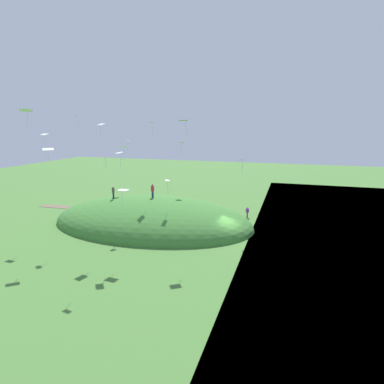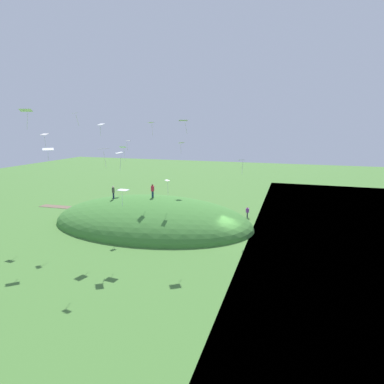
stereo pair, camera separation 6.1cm
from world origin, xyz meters
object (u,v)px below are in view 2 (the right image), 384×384
object	(u,v)px
person_with_child	(153,189)
kite_13	(128,142)
kite_5	(75,114)
kite_9	(167,182)
kite_12	(123,148)
person_on_hilltop	(113,191)
kite_0	(48,150)
kite_6	(242,161)
kite_7	(181,143)
kite_3	(183,121)
kite_8	(26,111)
kite_4	(104,150)
kite_1	(45,135)
person_near_shore	(247,211)
kite_14	(151,124)
kite_10	(101,125)
kite_2	(123,191)
kite_11	(119,154)

from	to	relation	value
person_with_child	kite_13	distance (m)	7.18
person_with_child	kite_5	size ratio (longest dim) A/B	1.20
kite_9	kite_12	world-z (taller)	kite_12
person_on_hilltop	kite_12	xyz separation A→B (m)	(1.29, -5.40, 5.39)
person_on_hilltop	kite_0	size ratio (longest dim) A/B	1.41
kite_6	kite_7	xyz separation A→B (m)	(9.66, -5.51, 1.70)
kite_5	kite_13	xyz separation A→B (m)	(-5.06, -3.35, -3.33)
kite_3	kite_8	distance (m)	15.74
kite_4	kite_7	xyz separation A→B (m)	(-3.61, -14.64, -0.04)
person_with_child	kite_7	size ratio (longest dim) A/B	1.12
kite_0	kite_3	xyz separation A→B (m)	(-12.66, -5.93, 2.88)
kite_1	kite_6	world-z (taller)	kite_1
person_with_child	kite_6	distance (m)	12.63
kite_3	kite_5	bearing A→B (deg)	-1.19
kite_8	kite_12	distance (m)	17.49
person_near_shore	kite_4	bearing A→B (deg)	122.60
kite_12	kite_14	size ratio (longest dim) A/B	1.26
kite_10	kite_12	distance (m)	17.87
kite_0	kite_2	bearing A→B (deg)	-177.68
kite_1	kite_10	bearing A→B (deg)	156.47
kite_10	kite_13	distance (m)	10.23
kite_10	kite_3	bearing A→B (deg)	-135.41
person_on_hilltop	kite_14	size ratio (longest dim) A/B	0.97
person_with_child	kite_8	size ratio (longest dim) A/B	0.93
person_on_hilltop	kite_7	xyz separation A→B (m)	(-7.54, -6.74, 6.16)
kite_0	kite_4	xyz separation A→B (m)	(-4.80, -2.68, -0.10)
person_with_child	kite_1	bearing A→B (deg)	-23.37
kite_0	kite_1	distance (m)	6.44
person_near_shore	kite_7	distance (m)	13.70
kite_0	kite_11	distance (m)	7.47
kite_9	kite_14	distance (m)	9.48
person_near_shore	kite_11	bearing A→B (deg)	130.03
kite_6	person_on_hilltop	bearing A→B (deg)	4.07
kite_2	kite_4	bearing A→B (deg)	-34.17
kite_10	kite_14	world-z (taller)	kite_14
kite_3	kite_12	distance (m)	16.93
kite_6	kite_10	bearing A→B (deg)	45.94
kite_3	kite_8	world-z (taller)	kite_8
person_with_child	person_near_shore	distance (m)	14.05
person_near_shore	kite_12	bearing A→B (deg)	80.03
person_with_child	kite_13	world-z (taller)	kite_13
kite_11	kite_0	bearing A→B (deg)	12.65
person_near_shore	kite_1	bearing A→B (deg)	104.53
kite_2	kite_5	bearing A→B (deg)	-32.14
kite_9	kite_11	xyz separation A→B (m)	(2.42, 6.83, 3.90)
kite_11	kite_13	xyz separation A→B (m)	(3.31, -7.92, 0.79)
kite_5	kite_13	world-z (taller)	kite_5
person_on_hilltop	kite_2	size ratio (longest dim) A/B	1.06
kite_8	kite_1	bearing A→B (deg)	-62.44
kite_7	kite_14	bearing A→B (deg)	53.51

